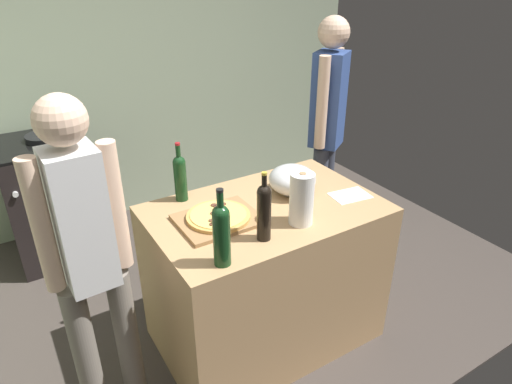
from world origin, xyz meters
The scene contains 14 objects.
ground_plane centered at (0.00, 1.25, -0.01)m, with size 4.66×3.10×0.02m, color #3F3833.
kitchen_wall_rear centered at (0.00, 2.55, 1.30)m, with size 4.66×0.10×2.60m, color #99A889.
counter centered at (0.23, 0.55, 0.44)m, with size 1.22×0.79×0.88m, color tan.
cutting_board centered at (-0.05, 0.56, 0.89)m, with size 0.40×0.32×0.02m, color #9E7247.
pizza centered at (-0.05, 0.56, 0.91)m, with size 0.32×0.32×0.03m.
mixing_bowl centered at (0.45, 0.62, 0.96)m, with size 0.26×0.26×0.16m.
paper_towel_roll centered at (0.30, 0.34, 1.02)m, with size 0.12×0.12×0.27m.
wine_bottle_dark centered at (-0.19, 0.24, 1.04)m, with size 0.08×0.08×0.36m.
wine_bottle_green centered at (0.06, 0.31, 1.03)m, with size 0.07×0.07×0.34m.
wine_bottle_amber centered at (-0.11, 0.87, 1.02)m, with size 0.07×0.07×0.33m.
recipe_sheet centered at (0.70, 0.42, 0.88)m, with size 0.21×0.15×0.00m, color white.
stove centered at (-0.65, 2.15, 0.46)m, with size 0.59×0.63×0.95m.
person_in_stripes centered at (-0.68, 0.51, 0.93)m, with size 0.37×0.21×1.63m.
person_in_red centered at (1.12, 1.14, 1.01)m, with size 0.33×0.29×1.74m.
Camera 1 is at (-0.91, -1.19, 2.05)m, focal length 31.76 mm.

